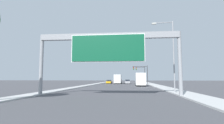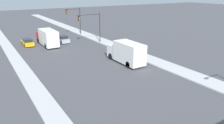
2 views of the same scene
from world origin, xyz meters
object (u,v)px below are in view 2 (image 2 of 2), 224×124
object	(u,v)px
car_far_right	(27,42)
traffic_light_near_intersection	(93,23)
truck_box_secondary	(47,37)
car_mid_center	(63,39)
truck_box_primary	(126,52)
traffic_light_mid_block	(76,17)

from	to	relation	value
car_far_right	traffic_light_near_intersection	world-z (taller)	traffic_light_near_intersection
truck_box_secondary	car_mid_center	bearing A→B (deg)	15.78
traffic_light_near_intersection	truck_box_secondary	bearing A→B (deg)	159.09
truck_box_primary	traffic_light_mid_block	size ratio (longest dim) A/B	1.11
car_far_right	traffic_light_mid_block	world-z (taller)	traffic_light_mid_block
truck_box_primary	car_far_right	bearing A→B (deg)	118.01
car_mid_center	car_far_right	size ratio (longest dim) A/B	0.94
car_far_right	truck_box_secondary	world-z (taller)	truck_box_secondary
traffic_light_mid_block	truck_box_secondary	bearing A→B (deg)	-143.74
car_far_right	truck_box_secondary	size ratio (longest dim) A/B	0.54
truck_box_secondary	traffic_light_near_intersection	distance (m)	9.60
car_far_right	traffic_light_near_intersection	xyz separation A→B (m)	(12.12, -5.54, 3.65)
truck_box_secondary	traffic_light_near_intersection	size ratio (longest dim) A/B	1.33
car_mid_center	truck_box_primary	distance (m)	18.84
traffic_light_near_intersection	traffic_light_mid_block	world-z (taller)	traffic_light_mid_block
car_mid_center	traffic_light_mid_block	xyz separation A→B (m)	(5.64, 5.72, 3.69)
car_far_right	car_mid_center	bearing A→B (deg)	-10.15
truck_box_secondary	traffic_light_mid_block	world-z (taller)	traffic_light_mid_block
truck_box_primary	traffic_light_near_intersection	bearing A→B (deg)	83.49
truck_box_secondary	truck_box_primary	bearing A→B (deg)	-68.19
car_far_right	traffic_light_mid_block	bearing A→B (deg)	19.45
car_mid_center	traffic_light_near_intersection	world-z (taller)	traffic_light_near_intersection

